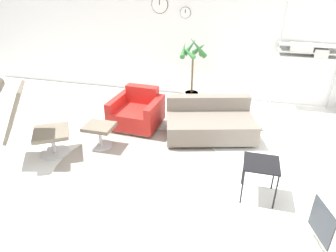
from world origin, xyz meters
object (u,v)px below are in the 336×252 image
Objects in this scene: armchair_red at (137,113)px; shelf_unit at (310,51)px; lounge_chair at (23,115)px; ottoman at (100,131)px; side_table at (261,167)px; potted_plant at (192,78)px; couch_low at (209,123)px.

shelf_unit reaches higher than armchair_red.
ottoman is (0.89, 0.55, -0.43)m from lounge_chair.
ottoman is at bearing 90.00° from lounge_chair.
side_table is 2.92m from potted_plant.
ottoman is 0.22× the size of shelf_unit.
potted_plant reaches higher than ottoman.
lounge_chair is at bearing -128.18° from potted_plant.
potted_plant reaches higher than armchair_red.
shelf_unit is at bearing -147.80° from armchair_red.
shelf_unit is at bearing 37.00° from ottoman.
side_table is 3.27m from shelf_unit.
armchair_red is at bearing -151.12° from shelf_unit.
lounge_chair is 2.92m from couch_low.
lounge_chair is at bearing 52.18° from armchair_red.
shelf_unit is (0.83, 3.07, 0.74)m from side_table.
potted_plant is (1.11, 1.99, 0.34)m from ottoman.
potted_plant is 0.73× the size of shelf_unit.
shelf_unit reaches higher than ottoman.
shelf_unit reaches higher than lounge_chair.
lounge_chair is 0.75× the size of couch_low.
armchair_red is 0.60× the size of potted_plant.
potted_plant is 2.29m from shelf_unit.
lounge_chair is 5.17m from shelf_unit.
couch_low is (2.53, 1.37, -0.48)m from lounge_chair.
armchair_red is 1.32m from couch_low.
armchair_red is 0.43× the size of shelf_unit.
couch_low is 1.65m from side_table.
potted_plant is (0.78, 1.15, 0.37)m from armchair_red.
ottoman is 0.28× the size of couch_low.
lounge_chair is 1.40× the size of armchair_red.
armchair_red is 0.54× the size of couch_low.
side_table is 0.25× the size of shelf_unit.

